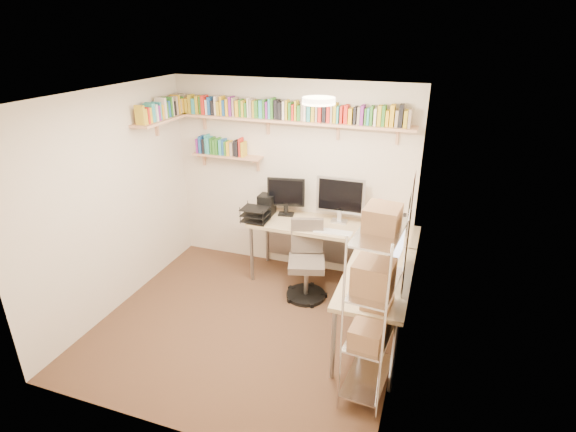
% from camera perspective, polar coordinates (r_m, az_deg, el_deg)
% --- Properties ---
extents(ground, '(3.20, 3.20, 0.00)m').
position_cam_1_polar(ground, '(5.18, -5.14, -13.53)').
color(ground, '#4B2920').
rests_on(ground, ground).
extents(room_shell, '(3.24, 3.04, 2.52)m').
position_cam_1_polar(room_shell, '(4.44, -5.78, 2.73)').
color(room_shell, beige).
rests_on(room_shell, ground).
extents(wall_shelves, '(3.12, 1.09, 0.80)m').
position_cam_1_polar(wall_shelves, '(5.63, -4.47, 12.19)').
color(wall_shelves, tan).
rests_on(wall_shelves, ground).
extents(corner_desk, '(2.15, 2.05, 1.39)m').
position_cam_1_polar(corner_desk, '(5.32, 5.52, -2.49)').
color(corner_desk, tan).
rests_on(corner_desk, ground).
extents(office_chair, '(0.53, 0.54, 0.96)m').
position_cam_1_polar(office_chair, '(5.46, 2.36, -6.31)').
color(office_chair, black).
rests_on(office_chair, ground).
extents(wire_rack, '(0.42, 0.75, 1.78)m').
position_cam_1_polar(wire_rack, '(3.85, 10.93, -9.23)').
color(wire_rack, silver).
rests_on(wire_rack, ground).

